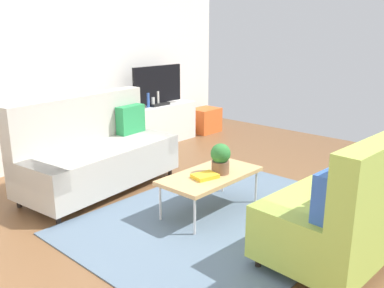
% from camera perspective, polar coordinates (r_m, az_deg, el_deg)
% --- Properties ---
extents(ground_plane, '(7.68, 7.68, 0.00)m').
position_cam_1_polar(ground_plane, '(4.31, 2.64, -9.90)').
color(ground_plane, brown).
extents(wall_far, '(6.40, 0.12, 2.90)m').
position_cam_1_polar(wall_far, '(6.07, -18.35, 11.08)').
color(wall_far, white).
rests_on(wall_far, ground_plane).
extents(area_rug, '(2.90, 2.20, 0.01)m').
position_cam_1_polar(area_rug, '(4.26, 4.19, -10.15)').
color(area_rug, slate).
rests_on(area_rug, ground_plane).
extents(couch_beige, '(1.98, 1.04, 1.10)m').
position_cam_1_polar(couch_beige, '(4.99, -13.02, -1.20)').
color(couch_beige, '#B2ADA3').
rests_on(couch_beige, ground_plane).
extents(couch_green, '(1.94, 0.95, 1.10)m').
position_cam_1_polar(couch_green, '(3.81, 22.21, -7.28)').
color(couch_green, '#A3BC4C').
rests_on(couch_green, ground_plane).
extents(coffee_table, '(1.10, 0.56, 0.42)m').
position_cam_1_polar(coffee_table, '(4.26, 2.59, -4.47)').
color(coffee_table, tan).
rests_on(coffee_table, ground_plane).
extents(tv_console, '(1.40, 0.44, 0.64)m').
position_cam_1_polar(tv_console, '(6.89, -4.77, 2.76)').
color(tv_console, silver).
rests_on(tv_console, ground_plane).
extents(tv, '(1.00, 0.20, 0.64)m').
position_cam_1_polar(tv, '(6.76, -4.77, 7.96)').
color(tv, black).
rests_on(tv, tv_console).
extents(storage_trunk, '(0.52, 0.40, 0.44)m').
position_cam_1_polar(storage_trunk, '(7.62, 1.82, 3.30)').
color(storage_trunk, orange).
rests_on(storage_trunk, ground_plane).
extents(potted_plant, '(0.21, 0.21, 0.31)m').
position_cam_1_polar(potted_plant, '(4.22, 3.96, -1.95)').
color(potted_plant, brown).
rests_on(potted_plant, coffee_table).
extents(table_book_0, '(0.28, 0.23, 0.04)m').
position_cam_1_polar(table_book_0, '(4.12, 1.81, -4.44)').
color(table_book_0, gold).
rests_on(table_book_0, coffee_table).
extents(vase_0, '(0.14, 0.14, 0.14)m').
position_cam_1_polar(vase_0, '(6.48, -8.91, 5.30)').
color(vase_0, silver).
rests_on(vase_0, tv_console).
extents(vase_1, '(0.09, 0.09, 0.13)m').
position_cam_1_polar(vase_1, '(6.60, -7.58, 5.52)').
color(vase_1, '#4C72B2').
rests_on(vase_1, tv_console).
extents(bottle_0, '(0.05, 0.05, 0.23)m').
position_cam_1_polar(bottle_0, '(6.62, -6.11, 6.05)').
color(bottle_0, '#3359B2').
rests_on(bottle_0, tv_console).
extents(bottle_1, '(0.06, 0.06, 0.15)m').
position_cam_1_polar(bottle_1, '(6.70, -5.43, 5.83)').
color(bottle_1, silver).
rests_on(bottle_1, tv_console).
extents(bottle_2, '(0.05, 0.05, 0.24)m').
position_cam_1_polar(bottle_2, '(6.76, -4.74, 6.31)').
color(bottle_2, silver).
rests_on(bottle_2, tv_console).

